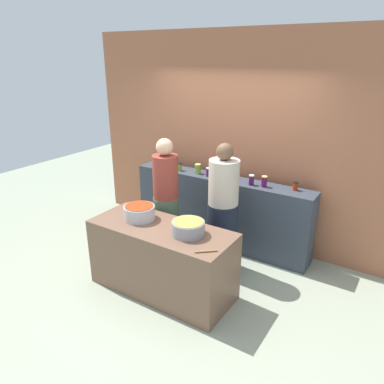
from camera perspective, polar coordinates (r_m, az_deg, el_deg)
The scene contains 17 objects.
ground at distance 4.78m, azimuth -2.33°, elevation -13.13°, with size 12.00×12.00×0.00m, color #99A28A.
storefront_wall at distance 5.35m, azimuth 6.44°, elevation 8.06°, with size 4.80×0.12×3.00m, color #A66243.
display_shelf at distance 5.36m, azimuth 4.34°, elevation -2.95°, with size 2.70×0.36×1.03m, color #333A46.
prep_table at distance 4.36m, azimuth -4.70°, elevation -10.42°, with size 1.70×0.70×0.83m, color brown.
preserve_jar_0 at distance 5.70m, azimuth -4.81°, elevation 4.73°, with size 0.07×0.07×0.13m.
preserve_jar_1 at distance 5.46m, azimuth -1.96°, elevation 3.99°, with size 0.08×0.08×0.12m.
preserve_jar_2 at distance 5.31m, azimuth 0.92°, elevation 3.65°, with size 0.09×0.09×0.14m.
preserve_jar_3 at distance 5.19m, azimuth 2.60°, elevation 3.14°, with size 0.07×0.07×0.13m.
preserve_jar_4 at distance 5.14m, azimuth 5.38°, elevation 2.95°, with size 0.08×0.08×0.14m.
preserve_jar_5 at distance 4.90m, azimuth 9.28°, elevation 1.89°, with size 0.07×0.07×0.14m.
preserve_jar_6 at distance 4.86m, azimuth 11.23°, elevation 1.64°, with size 0.08×0.08×0.15m.
preserve_jar_7 at distance 4.84m, azimuth 15.86°, elevation 0.93°, with size 0.07×0.07×0.12m.
cooking_pot_left at distance 4.36m, azimuth -8.23°, elevation -3.17°, with size 0.37×0.37×0.17m.
cooking_pot_center at distance 3.95m, azimuth -0.61°, elevation -5.64°, with size 0.36×0.36×0.16m.
wooden_spoon at distance 3.65m, azimuth 2.25°, elevation -9.27°, with size 0.02×0.02×0.23m, color #9E703D.
cook_with_tongs at distance 4.80m, azimuth -4.06°, elevation -2.44°, with size 0.34×0.34×1.70m.
cook_in_cap at distance 4.62m, azimuth 4.82°, elevation -3.65°, with size 0.39×0.39×1.69m.
Camera 1 is at (2.30, -3.23, 2.67)m, focal length 34.09 mm.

